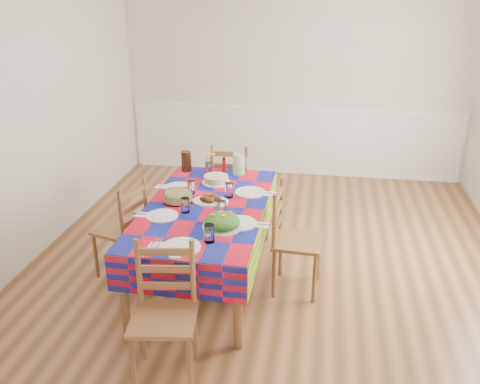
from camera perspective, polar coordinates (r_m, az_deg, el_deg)
name	(u,v)px	position (r m, az deg, el deg)	size (l,w,h in m)	color
room	(275,123)	(4.36, 3.94, 7.69)	(4.58, 5.08, 2.78)	brown
wainscot	(292,139)	(6.97, 5.89, 5.92)	(4.41, 0.06, 0.92)	white
dining_table	(206,214)	(4.30, -3.84, -2.48)	(1.00, 1.86, 0.73)	brown
setting_near_head	(191,242)	(3.63, -5.57, -5.58)	(0.45, 0.30, 0.13)	white
setting_left_near	(170,212)	(4.12, -7.88, -2.21)	(0.47, 0.28, 0.12)	white
setting_left_far	(182,187)	(4.60, -6.55, 0.56)	(0.45, 0.26, 0.12)	white
setting_right_near	(234,218)	(3.98, -0.70, -2.90)	(0.50, 0.29, 0.13)	white
setting_right_far	(243,191)	(4.47, 0.37, 0.06)	(0.51, 0.29, 0.13)	white
meat_platter	(210,200)	(4.32, -3.37, -0.85)	(0.31, 0.22, 0.06)	white
salad_platter	(222,222)	(3.86, -2.01, -3.38)	(0.30, 0.30, 0.13)	white
pasta_bowl	(178,197)	(4.35, -6.98, -0.53)	(0.24, 0.24, 0.09)	white
cake	(216,180)	(4.73, -2.70, 1.41)	(0.26, 0.26, 0.07)	white
serving_utensils	(220,211)	(4.15, -2.21, -2.15)	(0.13, 0.28, 0.01)	black
flower_vase	(208,165)	(4.94, -3.57, 3.05)	(0.14, 0.11, 0.22)	white
hot_sauce	(224,165)	(4.99, -1.81, 3.10)	(0.04, 0.04, 0.16)	#AF0E1F
green_pitcher	(239,164)	(4.93, -0.13, 3.14)	(0.12, 0.12, 0.20)	#A2CD91
tea_pitcher	(186,161)	(5.05, -6.05, 3.47)	(0.10, 0.10, 0.20)	black
name_card	(175,258)	(3.49, -7.35, -7.35)	(0.08, 0.02, 0.02)	white
chair_near	(164,314)	(3.42, -8.48, -13.44)	(0.47, 0.45, 0.94)	brown
chair_far	(232,184)	(5.43, -0.96, 0.85)	(0.42, 0.40, 0.93)	brown
chair_left	(124,229)	(4.60, -12.91, -4.12)	(0.48, 0.49, 0.90)	brown
chair_right	(293,240)	(4.29, 5.96, -5.40)	(0.42, 0.44, 0.94)	brown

